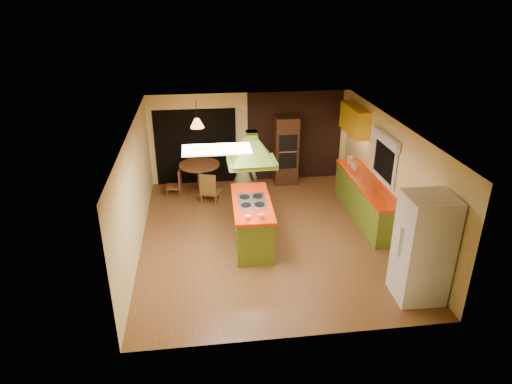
{
  "coord_description": "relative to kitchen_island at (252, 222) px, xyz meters",
  "views": [
    {
      "loc": [
        -1.38,
        -8.75,
        5.09
      ],
      "look_at": [
        -0.27,
        -0.16,
        1.15
      ],
      "focal_mm": 32.0,
      "sensor_mm": 36.0,
      "label": 1
    }
  ],
  "objects": [
    {
      "name": "fluor_panel",
      "position": [
        -0.73,
        -0.94,
        1.99
      ],
      "size": [
        1.2,
        0.6,
        0.03
      ],
      "primitive_type": "cube",
      "color": "white",
      "rests_on": "ceiling_plane"
    },
    {
      "name": "chair_near",
      "position": [
        -0.81,
        2.2,
        -0.09
      ],
      "size": [
        0.56,
        0.56,
        0.81
      ],
      "primitive_type": null,
      "rotation": [
        0.0,
        0.0,
        2.81
      ],
      "color": "brown",
      "rests_on": "ground"
    },
    {
      "name": "window_right",
      "position": [
        3.07,
        0.66,
        1.27
      ],
      "size": [
        0.12,
        1.35,
        1.06
      ],
      "color": "black",
      "rests_on": "room_walls"
    },
    {
      "name": "canister_small",
      "position": [
        2.77,
        1.58,
        0.5
      ],
      "size": [
        0.15,
        0.15,
        0.16
      ],
      "primitive_type": "cylinder",
      "rotation": [
        0.0,
        0.0,
        -0.24
      ],
      "color": "beige",
      "rests_on": "right_counter"
    },
    {
      "name": "chair_left",
      "position": [
        -1.76,
        2.75,
        -0.14
      ],
      "size": [
        0.42,
        0.42,
        0.71
      ],
      "primitive_type": null,
      "rotation": [
        0.0,
        0.0,
        -1.67
      ],
      "color": "brown",
      "rests_on": "ground"
    },
    {
      "name": "pendant_lamp",
      "position": [
        -1.06,
        2.85,
        1.4
      ],
      "size": [
        0.39,
        0.39,
        0.23
      ],
      "primitive_type": "cone",
      "rotation": [
        0.0,
        0.0,
        0.11
      ],
      "color": "#FF9E3F",
      "rests_on": "ceiling_plane"
    },
    {
      "name": "ceiling_plane",
      "position": [
        0.37,
        0.26,
        2.0
      ],
      "size": [
        6.5,
        6.5,
        0.0
      ],
      "primitive_type": "plane",
      "rotation": [
        3.14,
        0.0,
        0.0
      ],
      "color": "silver",
      "rests_on": "room_walls"
    },
    {
      "name": "upper_cabinets",
      "position": [
        2.94,
        2.46,
        1.45
      ],
      "size": [
        0.34,
        1.4,
        0.7
      ],
      "primitive_type": "cube",
      "color": "yellow",
      "rests_on": "room_walls"
    },
    {
      "name": "wall_oven",
      "position": [
        1.33,
        3.2,
        0.45
      ],
      "size": [
        0.63,
        0.61,
        1.9
      ],
      "rotation": [
        0.0,
        0.0,
        -0.01
      ],
      "color": "#482817",
      "rests_on": "ground"
    },
    {
      "name": "brick_panel",
      "position": [
        1.62,
        3.49,
        0.75
      ],
      "size": [
        2.64,
        0.03,
        2.5
      ],
      "primitive_type": "cube",
      "color": "#381E14",
      "rests_on": "ground"
    },
    {
      "name": "ground",
      "position": [
        0.37,
        0.26,
        -0.5
      ],
      "size": [
        6.5,
        6.5,
        0.0
      ],
      "primitive_type": "plane",
      "color": "brown",
      "rests_on": "ground"
    },
    {
      "name": "nook_opening",
      "position": [
        -1.13,
        3.49,
        0.55
      ],
      "size": [
        2.2,
        0.03,
        2.1
      ],
      "primitive_type": "cube",
      "color": "black",
      "rests_on": "ground"
    },
    {
      "name": "room_walls",
      "position": [
        0.37,
        0.26,
        0.75
      ],
      "size": [
        5.5,
        6.5,
        6.5
      ],
      "color": "#FFF2B6",
      "rests_on": "ground"
    },
    {
      "name": "right_counter",
      "position": [
        2.82,
        0.86,
        -0.04
      ],
      "size": [
        0.62,
        3.05,
        0.92
      ],
      "color": "olive",
      "rests_on": "ground"
    },
    {
      "name": "refrigerator",
      "position": [
        2.69,
        -2.21,
        0.49
      ],
      "size": [
        0.82,
        0.78,
        1.97
      ],
      "primitive_type": "cube",
      "rotation": [
        0.0,
        0.0,
        -0.02
      ],
      "color": "white",
      "rests_on": "ground"
    },
    {
      "name": "canister_large",
      "position": [
        2.77,
        2.03,
        0.52
      ],
      "size": [
        0.16,
        0.16,
        0.2
      ],
      "primitive_type": "cylinder",
      "rotation": [
        0.0,
        0.0,
        0.17
      ],
      "color": "beige",
      "rests_on": "right_counter"
    },
    {
      "name": "man",
      "position": [
        -0.05,
        1.34,
        0.46
      ],
      "size": [
        0.82,
        0.7,
        1.91
      ],
      "primitive_type": "imported",
      "rotation": [
        0.0,
        0.0,
        2.72
      ],
      "color": "#4C542C",
      "rests_on": "ground"
    },
    {
      "name": "range_hood",
      "position": [
        -0.0,
        0.0,
        1.75
      ],
      "size": [
        0.98,
        0.71,
        0.79
      ],
      "rotation": [
        0.0,
        0.0,
        0.01
      ],
      "color": "#526A1A",
      "rests_on": "ceiling_plane"
    },
    {
      "name": "kitchen_island",
      "position": [
        0.0,
        0.0,
        0.0
      ],
      "size": [
        0.86,
        2.0,
        1.0
      ],
      "rotation": [
        0.0,
        0.0,
        -0.03
      ],
      "color": "olive",
      "rests_on": "ground"
    },
    {
      "name": "dining_table",
      "position": [
        -1.06,
        2.85,
        0.06
      ],
      "size": [
        1.07,
        1.07,
        0.8
      ],
      "rotation": [
        0.0,
        0.0,
        0.4
      ],
      "color": "brown",
      "rests_on": "ground"
    },
    {
      "name": "canister_medium",
      "position": [
        2.77,
        1.74,
        0.51
      ],
      "size": [
        0.16,
        0.16,
        0.17
      ],
      "primitive_type": "cylinder",
      "rotation": [
        0.0,
        0.0,
        0.42
      ],
      "color": "beige",
      "rests_on": "right_counter"
    }
  ]
}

